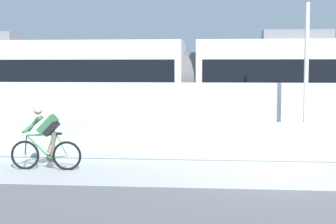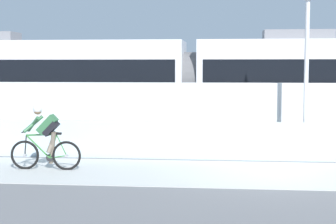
# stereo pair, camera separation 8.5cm
# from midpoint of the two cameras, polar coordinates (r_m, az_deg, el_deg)

# --- Properties ---
(ground_plane) EXTENTS (200.00, 200.00, 0.00)m
(ground_plane) POSITION_cam_midpoint_polar(r_m,az_deg,el_deg) (12.86, 11.31, -6.54)
(ground_plane) COLOR slate
(bike_path_deck) EXTENTS (32.00, 3.20, 0.01)m
(bike_path_deck) POSITION_cam_midpoint_polar(r_m,az_deg,el_deg) (12.85, 11.31, -6.51)
(bike_path_deck) COLOR beige
(bike_path_deck) RESTS_ON ground
(glass_parapet) EXTENTS (32.00, 0.05, 1.04)m
(glass_parapet) POSITION_cam_midpoint_polar(r_m,az_deg,el_deg) (14.59, 10.61, -3.11)
(glass_parapet) COLOR silver
(glass_parapet) RESTS_ON ground
(concrete_barrier_wall) EXTENTS (32.00, 0.36, 2.04)m
(concrete_barrier_wall) POSITION_cam_midpoint_polar(r_m,az_deg,el_deg) (16.31, 10.07, -0.50)
(concrete_barrier_wall) COLOR silver
(concrete_barrier_wall) RESTS_ON ground
(tram_rail_near) EXTENTS (32.00, 0.08, 0.01)m
(tram_rail_near) POSITION_cam_midpoint_polar(r_m,az_deg,el_deg) (18.89, 9.42, -2.88)
(tram_rail_near) COLOR #595654
(tram_rail_near) RESTS_ON ground
(tram_rail_far) EXTENTS (32.00, 0.08, 0.01)m
(tram_rail_far) POSITION_cam_midpoint_polar(r_m,az_deg,el_deg) (20.31, 9.14, -2.34)
(tram_rail_far) COLOR #595654
(tram_rail_far) RESTS_ON ground
(tram) EXTENTS (22.56, 2.54, 3.81)m
(tram) POSITION_cam_midpoint_polar(r_m,az_deg,el_deg) (19.43, 2.23, 2.99)
(tram) COLOR silver
(tram) RESTS_ON ground
(cyclist_on_bike) EXTENTS (1.77, 0.58, 1.61)m
(cyclist_on_bike) POSITION_cam_midpoint_polar(r_m,az_deg,el_deg) (13.35, -13.08, -2.75)
(cyclist_on_bike) COLOR black
(cyclist_on_bike) RESTS_ON ground
(lamp_post_antenna) EXTENTS (0.28, 0.28, 5.20)m
(lamp_post_antenna) POSITION_cam_midpoint_polar(r_m,az_deg,el_deg) (14.89, 14.45, 7.68)
(lamp_post_antenna) COLOR gray
(lamp_post_antenna) RESTS_ON ground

